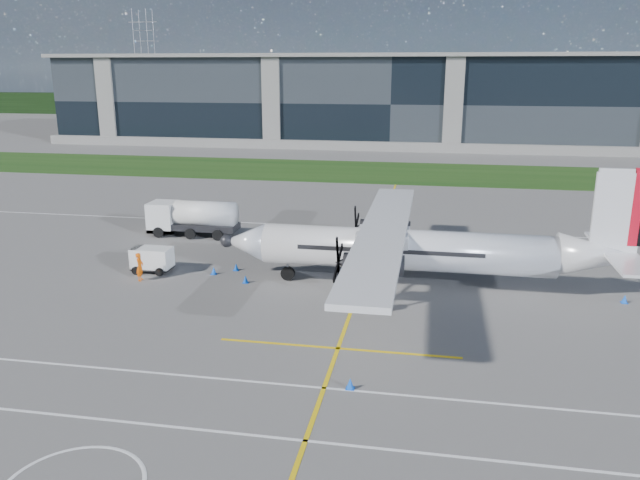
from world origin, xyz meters
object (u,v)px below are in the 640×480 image
at_px(safety_cone_tail, 625,299).
at_px(safety_cone_portwing, 350,384).
at_px(ground_crew_person, 140,265).
at_px(pylon_west, 145,62).
at_px(fuel_tanker_truck, 187,218).
at_px(safety_cone_stbdwing, 389,231).
at_px(baggage_tug, 152,260).
at_px(safety_cone_fwd, 214,271).
at_px(safety_cone_nose_stbd, 236,267).
at_px(safety_cone_nose_port, 245,279).
at_px(turboprop_aircraft, 422,227).

height_order(safety_cone_tail, safety_cone_portwing, same).
distance_m(ground_crew_person, safety_cone_portwing, 19.21).
height_order(pylon_west, fuel_tanker_truck, pylon_west).
relative_size(pylon_west, safety_cone_stbdwing, 60.00).
bearing_deg(fuel_tanker_truck, baggage_tug, -82.16).
distance_m(ground_crew_person, safety_cone_fwd, 4.78).
relative_size(safety_cone_portwing, safety_cone_fwd, 1.00).
relative_size(safety_cone_nose_stbd, safety_cone_stbdwing, 1.00).
relative_size(fuel_tanker_truck, safety_cone_fwd, 15.43).
bearing_deg(safety_cone_nose_port, ground_crew_person, -173.85).
relative_size(pylon_west, safety_cone_tail, 60.00).
bearing_deg(ground_crew_person, safety_cone_fwd, -72.49).
height_order(pylon_west, safety_cone_fwd, pylon_west).
height_order(fuel_tanker_truck, baggage_tug, fuel_tanker_truck).
distance_m(fuel_tanker_truck, safety_cone_stbdwing, 16.69).
height_order(fuel_tanker_truck, safety_cone_nose_stbd, fuel_tanker_truck).
xyz_separation_m(ground_crew_person, safety_cone_nose_stbd, (5.47, 3.08, -0.80)).
bearing_deg(baggage_tug, ground_crew_person, -90.45).
xyz_separation_m(turboprop_aircraft, safety_cone_nose_stbd, (-12.38, 1.33, -3.70)).
bearing_deg(pylon_west, safety_cone_portwing, -62.25).
bearing_deg(safety_cone_fwd, safety_cone_stbdwing, 49.38).
bearing_deg(turboprop_aircraft, safety_cone_portwing, -100.95).
xyz_separation_m(turboprop_aircraft, safety_cone_portwing, (-2.59, -13.39, -3.70)).
bearing_deg(safety_cone_nose_stbd, baggage_tug, -166.77).
height_order(baggage_tug, safety_cone_nose_port, baggage_tug).
bearing_deg(safety_cone_tail, safety_cone_fwd, 178.36).
xyz_separation_m(fuel_tanker_truck, safety_cone_portwing, (16.55, -22.89, -1.20)).
bearing_deg(fuel_tanker_truck, pylon_west, 116.26).
bearing_deg(safety_cone_nose_stbd, turboprop_aircraft, -6.14).
relative_size(safety_cone_nose_port, safety_cone_portwing, 1.00).
distance_m(fuel_tanker_truck, safety_cone_nose_stbd, 10.67).
relative_size(baggage_tug, safety_cone_nose_port, 5.58).
height_order(turboprop_aircraft, safety_cone_nose_port, turboprop_aircraft).
distance_m(safety_cone_nose_port, safety_cone_portwing, 14.97).
distance_m(safety_cone_nose_port, safety_cone_stbdwing, 16.07).
xyz_separation_m(fuel_tanker_truck, safety_cone_nose_stbd, (6.76, -8.17, -1.20)).
bearing_deg(ground_crew_person, safety_cone_stbdwing, -53.72).
height_order(safety_cone_tail, safety_cone_stbdwing, same).
distance_m(baggage_tug, safety_cone_nose_port, 6.94).
relative_size(turboprop_aircraft, ground_crew_person, 12.48).
bearing_deg(safety_cone_nose_stbd, safety_cone_fwd, -138.93).
bearing_deg(baggage_tug, safety_cone_fwd, 2.99).
relative_size(turboprop_aircraft, fuel_tanker_truck, 3.41).
relative_size(baggage_tug, ground_crew_person, 1.32).
distance_m(pylon_west, safety_cone_portwing, 181.24).
height_order(safety_cone_nose_port, safety_cone_nose_stbd, same).
height_order(ground_crew_person, safety_cone_nose_port, ground_crew_person).
bearing_deg(ground_crew_person, safety_cone_tail, -95.37).
bearing_deg(ground_crew_person, safety_cone_nose_stbd, -68.50).
height_order(pylon_west, safety_cone_tail, pylon_west).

